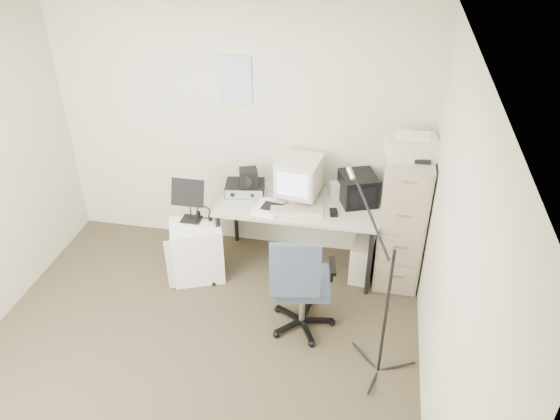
% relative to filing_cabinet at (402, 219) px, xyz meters
% --- Properties ---
extents(floor, '(3.60, 3.60, 0.01)m').
position_rel_filing_cabinet_xyz_m(floor, '(-1.58, -1.48, -0.66)').
color(floor, '#2C2617').
rests_on(floor, ground).
extents(ceiling, '(3.60, 3.60, 0.01)m').
position_rel_filing_cabinet_xyz_m(ceiling, '(-1.58, -1.48, 1.85)').
color(ceiling, white).
rests_on(ceiling, ground).
extents(wall_back, '(3.60, 0.02, 2.50)m').
position_rel_filing_cabinet_xyz_m(wall_back, '(-1.58, 0.32, 0.60)').
color(wall_back, beige).
rests_on(wall_back, ground).
extents(wall_right, '(0.02, 3.60, 2.50)m').
position_rel_filing_cabinet_xyz_m(wall_right, '(0.22, -1.48, 0.60)').
color(wall_right, beige).
rests_on(wall_right, ground).
extents(wall_calendar, '(0.30, 0.02, 0.44)m').
position_rel_filing_cabinet_xyz_m(wall_calendar, '(-1.60, 0.31, 1.10)').
color(wall_calendar, white).
rests_on(wall_calendar, wall_back).
extents(filing_cabinet, '(0.40, 0.60, 1.30)m').
position_rel_filing_cabinet_xyz_m(filing_cabinet, '(0.00, 0.00, 0.00)').
color(filing_cabinet, gray).
rests_on(filing_cabinet, floor).
extents(printer, '(0.47, 0.37, 0.16)m').
position_rel_filing_cabinet_xyz_m(printer, '(0.00, -0.02, 0.73)').
color(printer, silver).
rests_on(printer, filing_cabinet).
extents(desk, '(1.50, 0.70, 0.73)m').
position_rel_filing_cabinet_xyz_m(desk, '(-0.95, -0.03, -0.29)').
color(desk, '#A7A494').
rests_on(desk, floor).
extents(crt_monitor, '(0.42, 0.44, 0.41)m').
position_rel_filing_cabinet_xyz_m(crt_monitor, '(-0.96, 0.05, 0.29)').
color(crt_monitor, silver).
rests_on(crt_monitor, desk).
extents(crt_tv, '(0.40, 0.41, 0.28)m').
position_rel_filing_cabinet_xyz_m(crt_tv, '(-0.42, 0.09, 0.22)').
color(crt_tv, black).
rests_on(crt_tv, desk).
extents(desk_speaker, '(0.11, 0.11, 0.16)m').
position_rel_filing_cabinet_xyz_m(desk_speaker, '(-0.64, 0.12, 0.16)').
color(desk_speaker, '#BDB6AC').
rests_on(desk_speaker, desk).
extents(keyboard, '(0.51, 0.24, 0.03)m').
position_rel_filing_cabinet_xyz_m(keyboard, '(-0.95, -0.20, 0.09)').
color(keyboard, silver).
rests_on(keyboard, desk).
extents(mouse, '(0.09, 0.12, 0.03)m').
position_rel_filing_cabinet_xyz_m(mouse, '(-0.61, -0.17, 0.10)').
color(mouse, black).
rests_on(mouse, desk).
extents(radio_receiver, '(0.40, 0.31, 0.10)m').
position_rel_filing_cabinet_xyz_m(radio_receiver, '(-1.48, 0.05, 0.13)').
color(radio_receiver, black).
rests_on(radio_receiver, desk).
extents(radio_speaker, '(0.20, 0.20, 0.16)m').
position_rel_filing_cabinet_xyz_m(radio_speaker, '(-1.44, 0.03, 0.26)').
color(radio_speaker, black).
rests_on(radio_speaker, radio_receiver).
extents(papers, '(0.28, 0.35, 0.02)m').
position_rel_filing_cabinet_xyz_m(papers, '(-1.21, -0.19, 0.09)').
color(papers, white).
rests_on(papers, desk).
extents(pc_tower, '(0.24, 0.44, 0.40)m').
position_rel_filing_cabinet_xyz_m(pc_tower, '(-0.31, -0.04, -0.45)').
color(pc_tower, silver).
rests_on(pc_tower, floor).
extents(office_chair, '(0.65, 0.65, 0.98)m').
position_rel_filing_cabinet_xyz_m(office_chair, '(-0.78, -0.85, -0.16)').
color(office_chair, '#3F4856').
rests_on(office_chair, floor).
extents(side_cart, '(0.57, 0.52, 0.58)m').
position_rel_filing_cabinet_xyz_m(side_cart, '(-1.86, -0.36, -0.36)').
color(side_cart, white).
rests_on(side_cart, floor).
extents(music_stand, '(0.31, 0.18, 0.44)m').
position_rel_filing_cabinet_xyz_m(music_stand, '(-1.92, -0.28, 0.15)').
color(music_stand, black).
rests_on(music_stand, side_cart).
extents(headphones, '(0.18, 0.18, 0.03)m').
position_rel_filing_cabinet_xyz_m(headphones, '(-1.80, -0.25, -0.02)').
color(headphones, black).
rests_on(headphones, side_cart).
extents(mic_stand, '(0.03, 0.03, 1.54)m').
position_rel_filing_cabinet_xyz_m(mic_stand, '(-0.10, -1.24, 0.12)').
color(mic_stand, black).
rests_on(mic_stand, floor).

